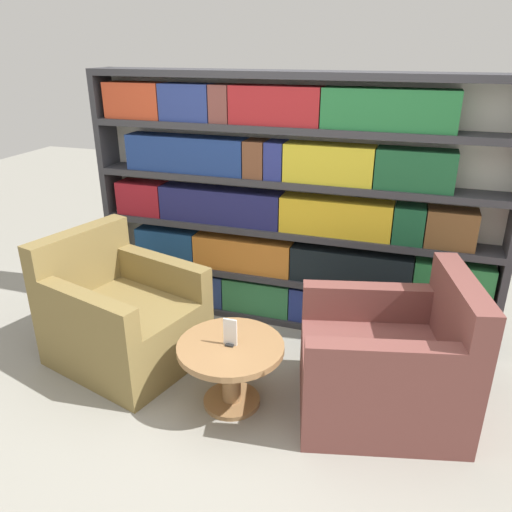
{
  "coord_description": "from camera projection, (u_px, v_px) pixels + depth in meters",
  "views": [
    {
      "loc": [
        0.88,
        -2.24,
        2.1
      ],
      "look_at": [
        -0.06,
        0.63,
        0.81
      ],
      "focal_mm": 35.0,
      "sensor_mm": 36.0,
      "label": 1
    }
  ],
  "objects": [
    {
      "name": "coffee_table",
      "position": [
        231.0,
        362.0,
        3.05
      ],
      "size": [
        0.65,
        0.65,
        0.43
      ],
      "color": "olive",
      "rests_on": "ground_plane"
    },
    {
      "name": "ground_plane",
      "position": [
        233.0,
        419.0,
        3.03
      ],
      "size": [
        14.0,
        14.0,
        0.0
      ],
      "primitive_type": "plane",
      "color": "gray"
    },
    {
      "name": "bookshelf",
      "position": [
        287.0,
        210.0,
        3.8
      ],
      "size": [
        3.12,
        0.3,
        1.93
      ],
      "color": "silver",
      "rests_on": "ground_plane"
    },
    {
      "name": "table_sign",
      "position": [
        230.0,
        334.0,
        2.97
      ],
      "size": [
        0.08,
        0.06,
        0.17
      ],
      "color": "black",
      "rests_on": "coffee_table"
    },
    {
      "name": "armchair_right",
      "position": [
        387.0,
        367.0,
        2.99
      ],
      "size": [
        1.11,
        1.0,
        0.9
      ],
      "rotation": [
        0.0,
        0.0,
        -1.33
      ],
      "color": "brown",
      "rests_on": "ground_plane"
    },
    {
      "name": "armchair_left",
      "position": [
        121.0,
        319.0,
        3.51
      ],
      "size": [
        1.13,
        1.03,
        0.9
      ],
      "rotation": [
        0.0,
        0.0,
        1.3
      ],
      "color": "olive",
      "rests_on": "ground_plane"
    }
  ]
}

